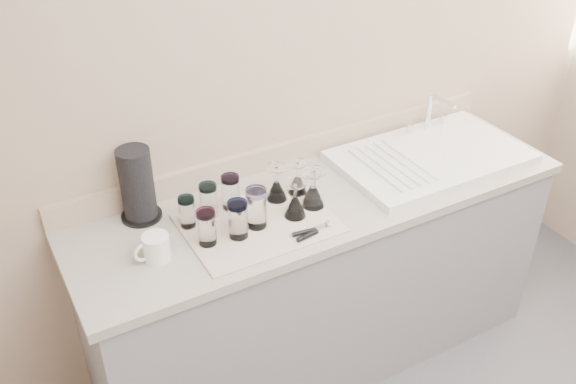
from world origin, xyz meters
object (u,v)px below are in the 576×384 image
tumbler_teal (187,212)px  tumbler_blue (238,219)px  can_opener (312,232)px  white_mug (155,248)px  goblet_front_left (295,204)px  goblet_back_right (297,182)px  goblet_front_right (313,194)px  tumbler_lavender (257,208)px  paper_towel_roll (137,185)px  sink_unit (431,156)px  goblet_extra (312,192)px  tumbler_magenta (207,227)px  tumbler_purple (231,192)px  goblet_back_left (277,188)px  tumbler_cyan (209,200)px

tumbler_teal → tumbler_blue: tumbler_blue is taller
can_opener → white_mug: 0.56m
goblet_front_left → goblet_back_right: bearing=56.8°
goblet_front_right → can_opener: 0.19m
tumbler_lavender → goblet_back_right: bearing=26.8°
can_opener → paper_towel_roll: bearing=140.4°
sink_unit → goblet_extra: bearing=-177.0°
sink_unit → goblet_back_right: size_ratio=5.98×
tumbler_teal → goblet_back_right: 0.47m
tumbler_blue → goblet_back_right: size_ratio=1.07×
tumbler_magenta → goblet_front_right: size_ratio=0.88×
goblet_front_left → goblet_front_right: size_ratio=0.96×
sink_unit → tumbler_purple: (-0.92, 0.08, 0.06)m
tumbler_magenta → goblet_front_left: size_ratio=0.91×
tumbler_magenta → goblet_front_left: 0.36m
tumbler_magenta → goblet_back_left: (0.35, 0.13, -0.02)m
goblet_extra → goblet_back_right: bearing=101.1°
goblet_back_right → white_mug: 0.64m
tumbler_purple → tumbler_lavender: bearing=-78.1°
tumbler_magenta → goblet_front_left: bearing=-0.9°
tumbler_purple → tumbler_blue: size_ratio=0.96×
goblet_front_left → goblet_front_right: goblet_front_right is taller
goblet_back_right → paper_towel_roll: 0.62m
tumbler_lavender → can_opener: tumbler_lavender is taller
tumbler_blue → goblet_back_right: (0.33, 0.15, -0.03)m
goblet_back_right → goblet_extra: (0.02, -0.08, -0.00)m
sink_unit → tumbler_lavender: 0.89m
goblet_back_left → can_opener: 0.27m
white_mug → goblet_back_right: bearing=10.5°
tumbler_teal → tumbler_magenta: bearing=-81.0°
sink_unit → white_mug: sink_unit is taller
tumbler_lavender → goblet_back_left: bearing=39.3°
tumbler_purple → goblet_extra: (0.29, -0.11, -0.03)m
goblet_back_left → tumbler_cyan: bearing=174.9°
goblet_back_left → goblet_front_left: (0.01, -0.14, 0.00)m
can_opener → goblet_back_left: bearing=90.8°
goblet_back_left → white_mug: goblet_back_left is taller
tumbler_blue → goblet_front_right: size_ratio=0.93×
tumbler_teal → paper_towel_roll: paper_towel_roll is taller
tumbler_cyan → can_opener: size_ratio=0.92×
sink_unit → goblet_front_right: size_ratio=5.22×
goblet_extra → can_opener: 0.22m
tumbler_lavender → goblet_front_left: (0.15, -0.01, -0.03)m
tumbler_teal → tumbler_lavender: size_ratio=0.78×
white_mug → tumbler_teal: bearing=35.7°
paper_towel_roll → tumbler_blue: bearing=-48.4°
tumbler_teal → paper_towel_roll: (-0.13, 0.15, 0.07)m
sink_unit → tumbler_purple: 0.92m
tumbler_cyan → tumbler_blue: bearing=-77.0°
goblet_back_left → can_opener: bearing=-89.2°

